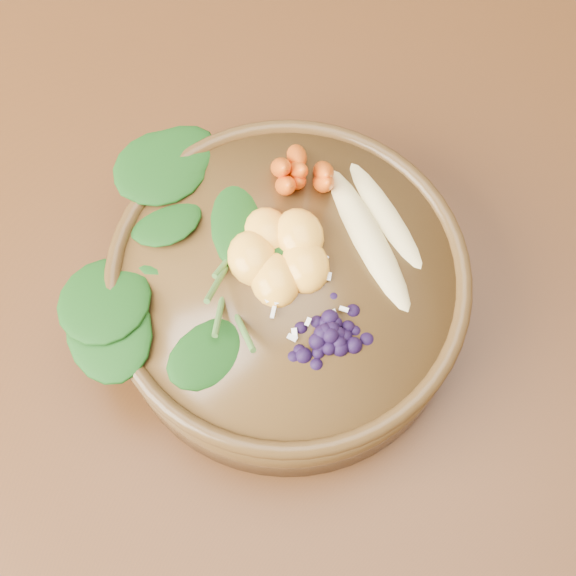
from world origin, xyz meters
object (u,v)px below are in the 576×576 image
banana_halves (378,218)px  carrot_cluster (300,146)px  mandarin_cluster (279,246)px  dining_table (483,154)px  kale_heap (201,226)px  stoneware_bowl (288,293)px  blueberry_pile (329,327)px

banana_halves → carrot_cluster: bearing=113.1°
banana_halves → mandarin_cluster: bearing=170.3°
dining_table → banana_halves: bearing=-141.4°
mandarin_cluster → banana_halves: bearing=4.8°
kale_heap → mandarin_cluster: kale_heap is taller
banana_halves → mandarin_cluster: mandarin_cluster is taller
dining_table → kale_heap: size_ratio=9.79×
carrot_cluster → banana_halves: bearing=-66.9°
mandarin_cluster → dining_table: bearing=30.1°
dining_table → stoneware_bowl: size_ratio=6.42×
dining_table → stoneware_bowl: (-0.23, -0.15, 0.13)m
kale_heap → carrot_cluster: (0.08, 0.04, 0.02)m
stoneware_bowl → mandarin_cluster: 0.05m
stoneware_bowl → carrot_cluster: (0.03, 0.08, 0.07)m
kale_heap → mandarin_cluster: bearing=-27.2°
banana_halves → mandarin_cluster: (-0.07, -0.01, 0.00)m
mandarin_cluster → carrot_cluster: bearing=64.8°
dining_table → banana_halves: 0.27m
stoneware_bowl → kale_heap: size_ratio=1.53×
blueberry_pile → stoneware_bowl: bearing=107.4°
carrot_cluster → kale_heap: bearing=-169.5°
kale_heap → carrot_cluster: carrot_cluster is taller
stoneware_bowl → banana_halves: size_ratio=1.71×
dining_table → banana_halves: size_ratio=10.96×
kale_heap → carrot_cluster: size_ratio=2.38×
dining_table → kale_heap: bearing=-158.7°
carrot_cluster → stoneware_bowl: bearing=-123.7°
stoneware_bowl → blueberry_pile: 0.07m
dining_table → carrot_cluster: carrot_cluster is taller
dining_table → stoneware_bowl: bearing=-146.9°
carrot_cluster → dining_table: bearing=5.3°
stoneware_bowl → carrot_cluster: 0.11m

